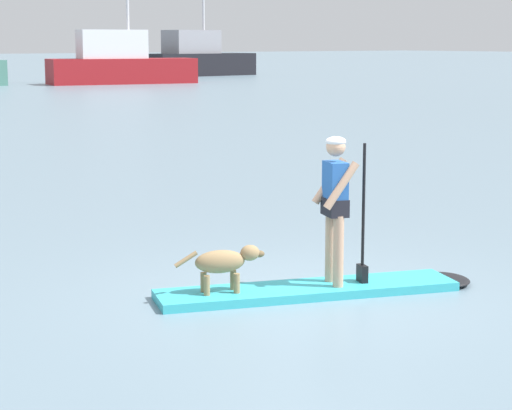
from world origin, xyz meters
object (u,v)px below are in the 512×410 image
moored_boat_port (120,63)px  moored_boat_far_starboard (197,58)px  paddleboard (326,289)px  person_paddler (336,200)px  dog (224,262)px

moored_boat_port → moored_boat_far_starboard: 15.76m
paddleboard → person_paddler: 1.04m
paddleboard → person_paddler: bearing=-19.9°
person_paddler → moored_boat_port: (23.77, 49.71, 0.29)m
person_paddler → moored_boat_far_starboard: size_ratio=0.17×
moored_boat_far_starboard → person_paddler: bearing=-121.3°
paddleboard → moored_boat_port: moored_boat_port is taller
paddleboard → moored_boat_port: (23.87, 49.68, 1.32)m
person_paddler → dog: size_ratio=1.72×
paddleboard → moored_boat_port: bearing=64.3°
paddleboard → moored_boat_far_starboard: bearing=58.6°
paddleboard → dog: 1.27m
dog → moored_boat_port: 55.26m
moored_boat_far_starboard → dog: bearing=-122.4°
dog → moored_boat_port: bearing=63.1°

